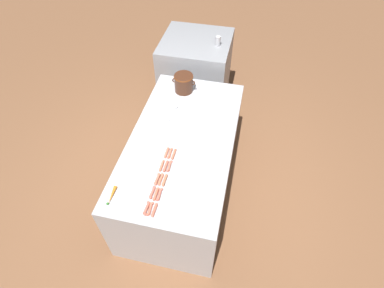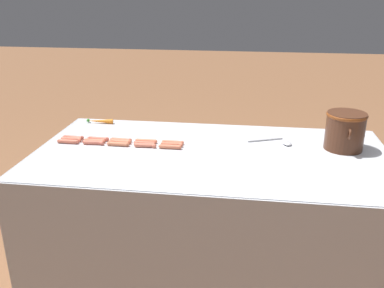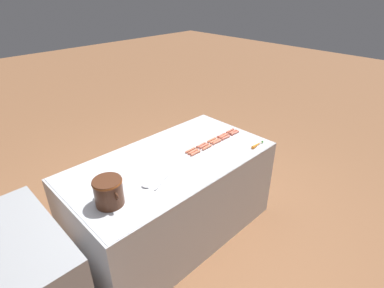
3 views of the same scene
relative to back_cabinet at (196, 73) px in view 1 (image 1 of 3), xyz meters
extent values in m
plane|color=brown|center=(0.20, -1.59, -0.52)|extent=(20.00, 20.00, 0.00)
cube|color=#ADAFB5|center=(0.20, -1.59, -0.08)|extent=(1.03, 1.96, 0.88)
cube|color=silver|center=(0.20, -1.59, 0.36)|extent=(1.01, 1.92, 0.00)
cube|color=#939599|center=(0.00, 0.00, 0.00)|extent=(0.91, 0.90, 1.04)
cylinder|color=#CA6450|center=(0.11, -2.43, 0.37)|extent=(0.03, 0.11, 0.02)
sphere|color=#CA6450|center=(0.11, -2.48, 0.37)|extent=(0.02, 0.02, 0.02)
sphere|color=#CA6450|center=(0.11, -2.38, 0.37)|extent=(0.02, 0.02, 0.02)
cylinder|color=#D26854|center=(0.11, -2.28, 0.37)|extent=(0.03, 0.11, 0.02)
sphere|color=#D26854|center=(0.11, -2.33, 0.37)|extent=(0.02, 0.02, 0.02)
sphere|color=#D26854|center=(0.11, -2.22, 0.37)|extent=(0.02, 0.02, 0.02)
cylinder|color=#CC6D51|center=(0.11, -2.14, 0.37)|extent=(0.03, 0.11, 0.02)
sphere|color=#CC6D51|center=(0.11, -2.19, 0.37)|extent=(0.02, 0.02, 0.02)
sphere|color=#CC6D51|center=(0.11, -2.08, 0.37)|extent=(0.02, 0.02, 0.02)
cylinder|color=#D87251|center=(0.11, -1.98, 0.37)|extent=(0.03, 0.11, 0.02)
sphere|color=#D87251|center=(0.11, -2.04, 0.37)|extent=(0.02, 0.02, 0.02)
sphere|color=#D87251|center=(0.11, -1.93, 0.37)|extent=(0.02, 0.02, 0.02)
cylinder|color=#D76F51|center=(0.11, -1.83, 0.37)|extent=(0.03, 0.11, 0.02)
sphere|color=#D76F51|center=(0.11, -1.88, 0.37)|extent=(0.02, 0.02, 0.02)
sphere|color=#D76F51|center=(0.11, -1.77, 0.37)|extent=(0.02, 0.02, 0.02)
cylinder|color=#CF6A52|center=(0.14, -2.43, 0.37)|extent=(0.03, 0.11, 0.02)
sphere|color=#CF6A52|center=(0.14, -2.48, 0.37)|extent=(0.02, 0.02, 0.02)
sphere|color=#CF6A52|center=(0.14, -2.38, 0.37)|extent=(0.02, 0.02, 0.02)
cylinder|color=#D26A4E|center=(0.15, -2.28, 0.37)|extent=(0.03, 0.11, 0.02)
sphere|color=#D26A4E|center=(0.14, -2.34, 0.37)|extent=(0.02, 0.02, 0.02)
sphere|color=#D26A4E|center=(0.15, -2.23, 0.37)|extent=(0.02, 0.02, 0.02)
cylinder|color=#D57251|center=(0.14, -2.13, 0.37)|extent=(0.03, 0.11, 0.02)
sphere|color=#D57251|center=(0.14, -2.18, 0.37)|extent=(0.02, 0.02, 0.02)
sphere|color=#D57251|center=(0.14, -2.08, 0.37)|extent=(0.02, 0.02, 0.02)
cylinder|color=#C9664E|center=(0.14, -1.98, 0.37)|extent=(0.02, 0.11, 0.02)
sphere|color=#C9664E|center=(0.14, -2.04, 0.37)|extent=(0.02, 0.02, 0.02)
sphere|color=#C9664E|center=(0.14, -1.93, 0.37)|extent=(0.02, 0.02, 0.02)
cylinder|color=#CD6C4F|center=(0.14, -1.83, 0.37)|extent=(0.03, 0.11, 0.02)
sphere|color=#CD6C4F|center=(0.14, -1.88, 0.37)|extent=(0.02, 0.02, 0.02)
sphere|color=#CD6C4F|center=(0.14, -1.77, 0.37)|extent=(0.02, 0.02, 0.02)
cylinder|color=#D0664D|center=(0.18, -2.43, 0.37)|extent=(0.03, 0.11, 0.02)
sphere|color=#D0664D|center=(0.18, -2.49, 0.37)|extent=(0.02, 0.02, 0.02)
sphere|color=#D0664D|center=(0.18, -2.38, 0.37)|extent=(0.02, 0.02, 0.02)
cylinder|color=#D46853|center=(0.18, -2.28, 0.37)|extent=(0.03, 0.11, 0.02)
sphere|color=#D46853|center=(0.17, -2.34, 0.37)|extent=(0.02, 0.02, 0.02)
sphere|color=#D46853|center=(0.18, -2.23, 0.37)|extent=(0.02, 0.02, 0.02)
cylinder|color=#CC714E|center=(0.18, -2.13, 0.37)|extent=(0.03, 0.11, 0.02)
sphere|color=#CC714E|center=(0.18, -2.19, 0.37)|extent=(0.02, 0.02, 0.02)
sphere|color=#CC714E|center=(0.18, -2.08, 0.37)|extent=(0.02, 0.02, 0.02)
cylinder|color=#CA6A53|center=(0.18, -1.97, 0.37)|extent=(0.03, 0.11, 0.02)
sphere|color=#CA6A53|center=(0.17, -2.03, 0.37)|extent=(0.02, 0.02, 0.02)
sphere|color=#CA6A53|center=(0.18, -1.92, 0.37)|extent=(0.02, 0.02, 0.02)
cylinder|color=#CB6A4C|center=(0.18, -1.83, 0.37)|extent=(0.02, 0.11, 0.02)
sphere|color=#CB6A4C|center=(0.18, -1.88, 0.37)|extent=(0.02, 0.02, 0.02)
sphere|color=#CB6A4C|center=(0.18, -1.77, 0.37)|extent=(0.02, 0.02, 0.02)
cylinder|color=#472616|center=(0.04, -0.86, 0.47)|extent=(0.21, 0.21, 0.21)
torus|color=brown|center=(0.04, -0.86, 0.56)|extent=(0.22, 0.22, 0.03)
torus|color=#472616|center=(-0.06, -0.86, 0.49)|extent=(0.06, 0.01, 0.06)
torus|color=#472616|center=(0.15, -0.86, 0.49)|extent=(0.06, 0.01, 0.06)
cylinder|color=#B7B7BC|center=(-0.03, -1.29, 0.37)|extent=(0.10, 0.21, 0.01)
ellipsoid|color=#B7B7BC|center=(0.02, -1.17, 0.37)|extent=(0.08, 0.07, 0.02)
cone|color=orange|center=(-0.21, -2.38, 0.38)|extent=(0.04, 0.17, 0.03)
sphere|color=#387F2D|center=(-0.22, -2.46, 0.38)|extent=(0.02, 0.02, 0.02)
cylinder|color=#BCBCC1|center=(0.30, -0.07, 0.58)|extent=(0.07, 0.07, 0.12)
cylinder|color=silver|center=(0.30, -0.07, 0.64)|extent=(0.06, 0.06, 0.00)
camera|label=1|loc=(0.74, -3.52, 2.53)|focal=27.67mm
camera|label=2|loc=(2.33, -1.40, 1.22)|focal=39.04mm
camera|label=3|loc=(-1.63, -0.07, 1.83)|focal=28.13mm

